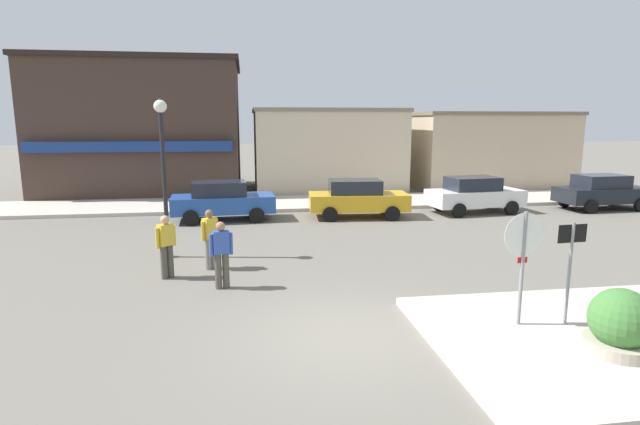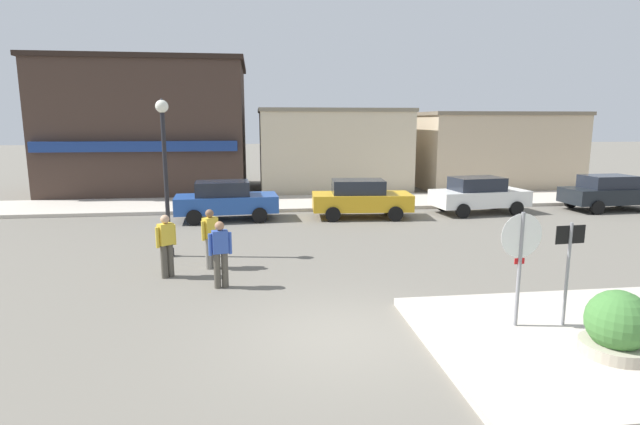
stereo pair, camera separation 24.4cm
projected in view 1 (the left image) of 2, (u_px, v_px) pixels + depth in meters
The scene contains 17 objects.
ground_plane at pixel (350, 336), 9.19m from camera, with size 160.00×160.00×0.00m, color #6B665B.
sidewalk_corner at pixel (609, 339), 8.90m from camera, with size 6.40×4.80×0.15m, color beige.
kerb_far at pixel (286, 203), 23.62m from camera, with size 80.00×4.00×0.15m, color beige.
stop_sign at pixel (523, 253), 9.13m from camera, with size 0.82×0.09×2.30m.
one_way_sign at pixel (570, 263), 9.21m from camera, with size 0.60×0.07×2.10m.
planter at pixel (620, 328), 8.18m from camera, with size 1.10×1.10×1.23m.
lamp_post at pixel (163, 155), 14.02m from camera, with size 0.36×0.36×4.54m.
parked_car_nearest at pixel (222, 200), 19.79m from camera, with size 4.11×2.09×1.56m.
parked_car_second at pixel (357, 198), 20.38m from camera, with size 4.12×2.11×1.56m.
parked_car_third at pixel (474, 194), 21.43m from camera, with size 4.17×2.21×1.56m.
parked_car_fourth at pixel (602, 191), 22.27m from camera, with size 4.08×2.02×1.56m.
pedestrian_crossing_near at pixel (210, 237), 13.23m from camera, with size 0.46×0.44×1.61m.
pedestrian_crossing_far at pixel (166, 245), 12.44m from camera, with size 0.48×0.42×1.61m.
pedestrian_kerb_side at pixel (221, 253), 11.68m from camera, with size 0.56×0.29×1.61m.
building_corner_shop at pixel (146, 128), 27.63m from camera, with size 10.48×8.19×7.10m.
building_storefront_left_near at pixel (326, 149), 28.75m from camera, with size 8.27×6.25×4.58m.
building_storefront_left_mid at pixel (478, 149), 30.63m from camera, with size 8.95×7.51×4.42m.
Camera 1 is at (-1.81, -8.45, 3.90)m, focal length 28.00 mm.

